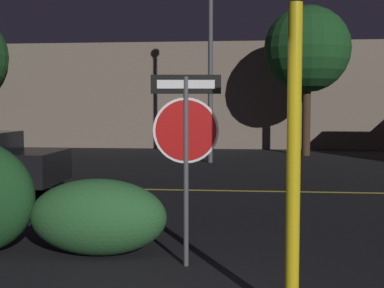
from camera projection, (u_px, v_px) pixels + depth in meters
road_center_stripe at (195, 190)px, 12.00m from camera, size 43.69×0.12×0.01m
stop_sign at (186, 132)px, 6.22m from camera, size 0.81×0.11×2.25m
yellow_pole_right at (294, 164)px, 4.66m from camera, size 0.12×0.12×2.78m
hedge_bush_3 at (98, 217)px, 6.77m from camera, size 1.76×0.96×0.97m
street_lamp at (210, 39)px, 17.59m from camera, size 0.36×0.36×7.05m
tree_1 at (307, 50)px, 20.11m from camera, size 3.25×3.25×5.65m
building_backdrop at (227, 96)px, 25.56m from camera, size 29.43×4.48×4.70m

